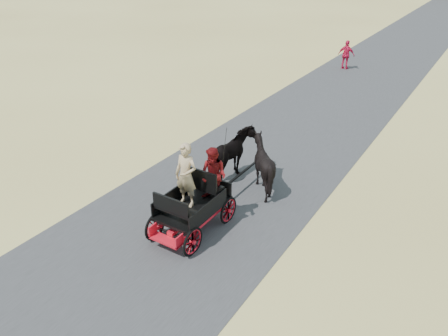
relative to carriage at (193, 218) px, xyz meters
The scene contains 8 objects.
ground 1.54m from the carriage, 106.30° to the left, with size 140.00×140.00×0.00m, color tan.
road 1.54m from the carriage, 106.30° to the left, with size 6.00×140.00×0.01m, color #38383A.
carriage is the anchor object (origin of this frame).
horse_left 3.09m from the carriage, 100.39° to the left, with size 0.91×2.01×1.70m, color black.
horse_right 3.09m from the carriage, 79.61° to the left, with size 1.37×1.54×1.70m, color black.
driver_man 1.28m from the carriage, 165.96° to the left, with size 0.66×0.43×1.80m, color tan.
passenger_woman 1.33m from the carriage, 63.43° to the left, with size 0.77×0.60×1.58m, color #660C0F.
pedestrian 18.58m from the carriage, 95.96° to the left, with size 1.01×0.42×1.73m, color #CB1740.
Camera 1 is at (6.45, -9.34, 7.16)m, focal length 35.00 mm.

